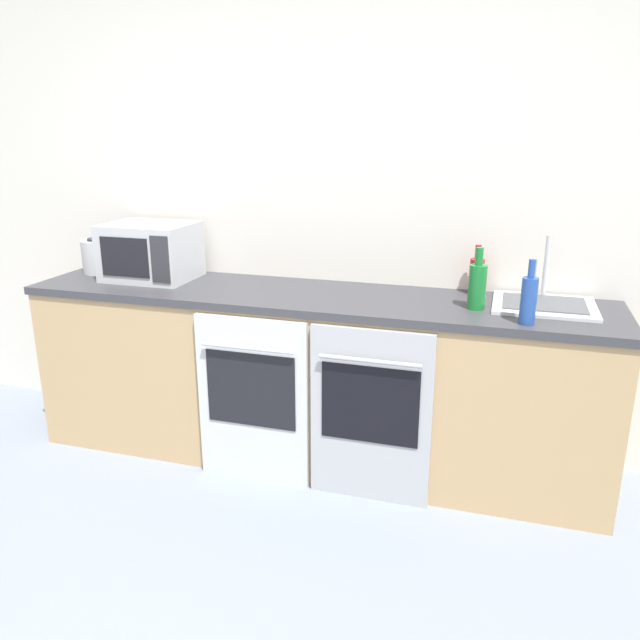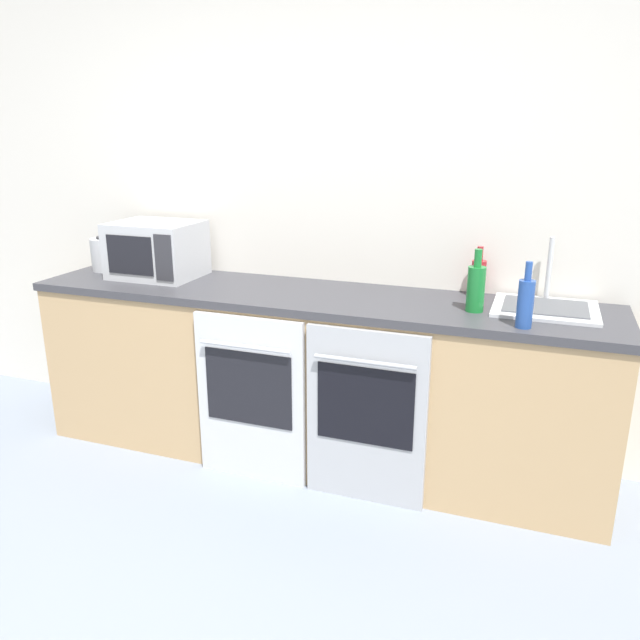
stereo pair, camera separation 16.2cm
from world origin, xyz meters
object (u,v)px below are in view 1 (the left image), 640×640
oven_right (370,415)px  oven_left (252,400)px  microwave (151,251)px  bottle_red (476,275)px  bottle_blue (529,299)px  bottle_green (477,285)px  kettle (98,256)px  sink (544,303)px

oven_right → oven_left: bearing=180.0°
microwave → bottle_red: bearing=5.5°
oven_right → bottle_blue: 0.87m
oven_left → bottle_blue: bearing=4.4°
bottle_green → kettle: (-2.11, 0.14, -0.02)m
bottle_green → kettle: 2.11m
oven_left → bottle_red: bottle_red is taller
bottle_red → sink: 0.36m
microwave → kettle: microwave is taller
bottle_blue → oven_left: bearing=-175.6°
bottle_green → oven_right: bearing=-147.5°
oven_right → bottle_blue: bottle_blue is taller
kettle → oven_right: bearing=-13.6°
bottle_red → oven_left: bearing=-151.4°
microwave → sink: 2.04m
microwave → bottle_red: 1.73m
microwave → oven_right: bearing=-15.8°
microwave → bottle_green: microwave is taller
bottle_red → kettle: bearing=-176.4°
oven_left → microwave: (-0.73, 0.37, 0.62)m
bottle_red → bottle_green: bearing=-86.1°
oven_left → kettle: 1.30m
bottle_blue → bottle_green: bearing=141.3°
kettle → sink: 2.41m
bottle_green → sink: size_ratio=0.62×
sink → bottle_green: bearing=-156.6°
oven_right → sink: bearing=28.9°
microwave → bottle_blue: size_ratio=1.66×
oven_left → microwave: microwave is taller
bottle_red → sink: sink is taller
kettle → sink: size_ratio=0.43×
oven_left → bottle_green: (1.01, 0.27, 0.58)m
bottle_green → sink: sink is taller
microwave → bottle_red: size_ratio=1.87×
oven_right → bottle_blue: (0.64, 0.09, 0.58)m
oven_left → bottle_blue: (1.23, 0.09, 0.58)m
microwave → sink: sink is taller
kettle → sink: bearing=-0.2°
oven_left → microwave: 1.03m
oven_left → bottle_red: 1.26m
bottle_red → sink: (0.32, -0.14, -0.08)m
microwave → kettle: size_ratio=2.33×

